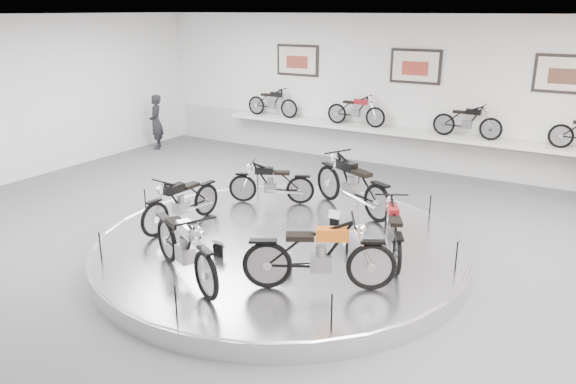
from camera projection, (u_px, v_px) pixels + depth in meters
The scene contains 20 objects.
floor at pixel (271, 262), 9.56m from camera, with size 16.00×16.00×0.00m, color #555558.
ceiling at pixel (269, 16), 8.32m from camera, with size 16.00×16.00×0.00m, color white.
wall_back at pixel (414, 94), 14.65m from camera, with size 16.00×16.00×0.00m, color white.
dado_band at pixel (410, 148), 15.09m from camera, with size 15.68×0.04×1.10m, color #BCBCBA.
display_platform at pixel (280, 248), 9.76m from camera, with size 6.40×6.40×0.30m, color silver.
platform_rim at pixel (280, 241), 9.72m from camera, with size 6.40×6.40×0.10m, color #B2B2BA.
shelf at pixel (408, 133), 14.72m from camera, with size 11.00×0.55×0.10m, color silver.
poster_left at pixel (297, 60), 16.11m from camera, with size 1.35×0.06×0.88m, color beige.
poster_center at pixel (415, 66), 14.40m from camera, with size 1.35×0.06×0.88m, color beige.
poster_right at pixel (565, 74), 12.70m from camera, with size 1.35×0.06×0.88m, color beige.
shelf_bike_a at pixel (272, 104), 16.63m from camera, with size 1.22×0.42×0.73m, color black, non-canonical shape.
shelf_bike_b at pixel (356, 112), 15.32m from camera, with size 1.22×0.42×0.73m, color maroon, non-canonical shape.
shelf_bike_c at pixel (467, 123), 13.86m from camera, with size 1.22×0.42×0.73m, color black, non-canonical shape.
bike_a at pixel (393, 229), 8.92m from camera, with size 1.59×0.56×0.94m, color maroon, non-canonical shape.
bike_b at pixel (352, 183), 10.96m from camera, with size 1.91×0.67×1.12m, color black, non-canonical shape.
bike_c at pixel (271, 182), 11.43m from camera, with size 1.49×0.53×0.88m, color black, non-canonical shape.
bike_d at pixel (181, 201), 10.21m from camera, with size 1.63×0.57×0.96m, color black, non-canonical shape.
bike_e at pixel (185, 245), 8.15m from camera, with size 1.83×0.65×1.08m, color #B1B2B6, non-canonical shape.
bike_f at pixel (319, 254), 7.84m from camera, with size 1.85×0.65×1.09m, color #B95414, non-canonical shape.
visitor at pixel (156, 122), 17.08m from camera, with size 0.60×0.39×1.65m, color black.
Camera 1 is at (4.71, -7.34, 4.11)m, focal length 35.00 mm.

